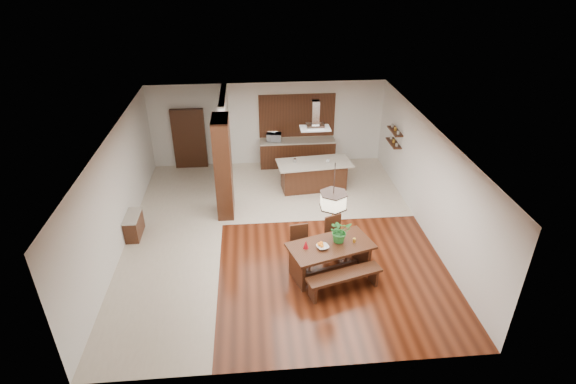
{
  "coord_description": "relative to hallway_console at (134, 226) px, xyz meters",
  "views": [
    {
      "loc": [
        -0.6,
        -10.15,
        6.9
      ],
      "look_at": [
        0.3,
        0.0,
        1.25
      ],
      "focal_mm": 28.0,
      "sensor_mm": 36.0,
      "label": 1
    }
  ],
  "objects": [
    {
      "name": "partition_stub",
      "position": [
        2.41,
        3.1,
        1.14
      ],
      "size": [
        0.18,
        2.4,
        2.9
      ],
      "primitive_type": "cube",
      "color": "silver",
      "rests_on": "ground"
    },
    {
      "name": "dining_chair_left",
      "position": [
        4.3,
        -1.58,
        0.19
      ],
      "size": [
        0.5,
        0.5,
        1.01
      ],
      "primitive_type": null,
      "rotation": [
        0.0,
        0.0,
        0.13
      ],
      "color": "black",
      "rests_on": "ground"
    },
    {
      "name": "napkin_cone",
      "position": [
        4.35,
        -2.07,
        0.59
      ],
      "size": [
        0.15,
        0.15,
        0.2
      ],
      "primitive_type": "cone",
      "rotation": [
        0.0,
        0.0,
        0.19
      ],
      "color": "#A60B15",
      "rests_on": "dining_table"
    },
    {
      "name": "soffit_band",
      "position": [
        3.81,
        -0.2,
        2.57
      ],
      "size": [
        8.0,
        9.0,
        0.02
      ],
      "primitive_type": "cube",
      "color": "#3F200F",
      "rests_on": "room_shell"
    },
    {
      "name": "foliage_plant",
      "position": [
        5.16,
        -1.87,
        0.77
      ],
      "size": [
        0.59,
        0.54,
        0.56
      ],
      "primitive_type": "imported",
      "rotation": [
        0.0,
        0.0,
        0.22
      ],
      "color": "#27772D",
      "rests_on": "dining_table"
    },
    {
      "name": "tile_kitchen",
      "position": [
        5.06,
        2.3,
        -0.31
      ],
      "size": [
        5.5,
        4.0,
        0.01
      ],
      "primitive_type": "cube",
      "color": "beige",
      "rests_on": "ground"
    },
    {
      "name": "dining_table",
      "position": [
        4.94,
        -2.0,
        0.28
      ],
      "size": [
        2.14,
        1.51,
        0.81
      ],
      "rotation": [
        0.0,
        0.0,
        0.3
      ],
      "color": "black",
      "rests_on": "ground"
    },
    {
      "name": "partition_pier",
      "position": [
        2.41,
        1.0,
        1.14
      ],
      "size": [
        0.45,
        1.0,
        2.9
      ],
      "primitive_type": "cube",
      "color": "black",
      "rests_on": "ground"
    },
    {
      "name": "hallway_doorway",
      "position": [
        1.11,
        4.2,
        0.74
      ],
      "size": [
        1.1,
        0.2,
        2.1
      ],
      "primitive_type": "cube",
      "color": "black",
      "rests_on": "ground"
    },
    {
      "name": "rear_counter",
      "position": [
        4.81,
        4.0,
        0.16
      ],
      "size": [
        2.6,
        0.62,
        0.95
      ],
      "color": "black",
      "rests_on": "ground"
    },
    {
      "name": "fruit_bowl",
      "position": [
        4.73,
        -2.11,
        0.53
      ],
      "size": [
        0.34,
        0.34,
        0.07
      ],
      "primitive_type": "imported",
      "rotation": [
        0.0,
        0.0,
        0.31
      ],
      "color": "beige",
      "rests_on": "dining_table"
    },
    {
      "name": "room_shell",
      "position": [
        3.81,
        -0.2,
        1.75
      ],
      "size": [
        9.0,
        9.04,
        2.92
      ],
      "color": "#3C170B",
      "rests_on": "ground"
    },
    {
      "name": "hallway_console",
      "position": [
        0.0,
        0.0,
        0.0
      ],
      "size": [
        0.37,
        0.88,
        0.63
      ],
      "primitive_type": "cube",
      "color": "black",
      "rests_on": "ground"
    },
    {
      "name": "dining_chair_right",
      "position": [
        5.23,
        -1.29,
        0.2
      ],
      "size": [
        0.59,
        0.59,
        1.04
      ],
      "primitive_type": null,
      "rotation": [
        0.0,
        0.0,
        0.37
      ],
      "color": "black",
      "rests_on": "ground"
    },
    {
      "name": "shelf_lower",
      "position": [
        7.68,
        2.4,
        1.08
      ],
      "size": [
        0.26,
        0.9,
        0.04
      ],
      "primitive_type": "cube",
      "color": "black",
      "rests_on": "room_shell"
    },
    {
      "name": "microwave",
      "position": [
        4.0,
        4.0,
        0.77
      ],
      "size": [
        0.52,
        0.38,
        0.27
      ],
      "primitive_type": "imported",
      "rotation": [
        0.0,
        0.0,
        -0.09
      ],
      "color": "silver",
      "rests_on": "rear_counter"
    },
    {
      "name": "island_cup",
      "position": [
        5.56,
        2.13,
        0.68
      ],
      "size": [
        0.14,
        0.14,
        0.09
      ],
      "primitive_type": "imported",
      "rotation": [
        0.0,
        0.0,
        0.26
      ],
      "color": "white",
      "rests_on": "kitchen_island"
    },
    {
      "name": "tile_hallway",
      "position": [
        1.06,
        -0.2,
        -0.31
      ],
      "size": [
        2.5,
        9.0,
        0.01
      ],
      "primitive_type": "cube",
      "color": "beige",
      "rests_on": "ground"
    },
    {
      "name": "shelf_upper",
      "position": [
        7.68,
        2.4,
        1.49
      ],
      "size": [
        0.26,
        0.9,
        0.04
      ],
      "primitive_type": "cube",
      "color": "black",
      "rests_on": "room_shell"
    },
    {
      "name": "dining_bench",
      "position": [
        5.15,
        -2.67,
        -0.07
      ],
      "size": [
        1.78,
        0.85,
        0.49
      ],
      "primitive_type": null,
      "rotation": [
        0.0,
        0.0,
        0.28
      ],
      "color": "black",
      "rests_on": "ground"
    },
    {
      "name": "kitchen_island",
      "position": [
        5.14,
        2.22,
        0.17
      ],
      "size": [
        2.38,
        1.22,
        0.95
      ],
      "rotation": [
        0.0,
        0.0,
        0.1
      ],
      "color": "black",
      "rests_on": "ground"
    },
    {
      "name": "range_hood",
      "position": [
        5.14,
        2.22,
        2.15
      ],
      "size": [
        0.9,
        0.55,
        0.87
      ],
      "primitive_type": null,
      "color": "silver",
      "rests_on": "room_shell"
    },
    {
      "name": "kitchen_window",
      "position": [
        4.81,
        4.26,
        1.44
      ],
      "size": [
        2.6,
        0.08,
        1.5
      ],
      "primitive_type": "cube",
      "color": "#A17230",
      "rests_on": "room_shell"
    },
    {
      "name": "gold_ornament",
      "position": [
        5.5,
        -1.94,
        0.54
      ],
      "size": [
        0.08,
        0.08,
        0.1
      ],
      "primitive_type": "cylinder",
      "rotation": [
        0.0,
        0.0,
        0.21
      ],
      "color": "gold",
      "rests_on": "dining_table"
    },
    {
      "name": "pendant_lantern",
      "position": [
        4.94,
        -2.0,
        1.93
      ],
      "size": [
        0.64,
        0.64,
        1.31
      ],
      "primitive_type": null,
      "color": "beige",
      "rests_on": "room_shell"
    }
  ]
}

